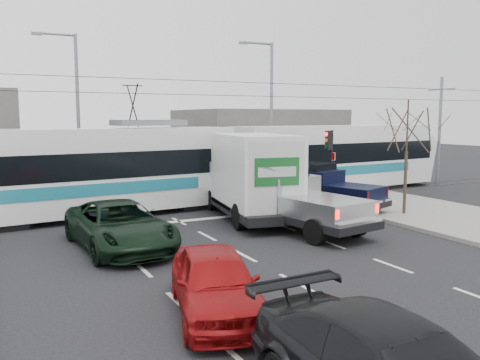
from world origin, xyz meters
name	(u,v)px	position (x,y,z in m)	size (l,w,h in m)	color
ground	(289,249)	(0.00, 0.00, 0.00)	(120.00, 120.00, 0.00)	black
sidewalk_right	(474,222)	(9.00, 0.00, 0.07)	(6.00, 60.00, 0.15)	gray
rails	(183,204)	(0.00, 10.00, 0.01)	(60.00, 1.60, 0.03)	#33302D
building_right	(257,140)	(12.00, 24.00, 2.50)	(12.00, 10.00, 5.00)	slate
bare_tree	(407,131)	(7.60, 2.50, 3.79)	(2.40, 2.40, 5.00)	#47382B
traffic_signal	(330,150)	(6.47, 6.50, 2.74)	(0.44, 0.44, 3.60)	black
street_lamp_near	(269,106)	(7.31, 14.00, 5.11)	(2.38, 0.25, 9.00)	slate
street_lamp_far	(74,104)	(-4.19, 16.00, 5.11)	(2.38, 0.25, 9.00)	slate
catenary	(182,127)	(0.00, 10.00, 3.88)	(60.00, 0.20, 7.00)	black
tram	(229,163)	(2.32, 9.44, 2.06)	(28.55, 5.77, 5.80)	white
silver_pickup	(289,198)	(1.76, 2.81, 1.21)	(3.30, 6.95, 2.43)	black
box_truck	(250,177)	(1.28, 5.16, 1.81)	(3.72, 7.66, 3.67)	black
navy_pickup	(325,188)	(5.39, 5.35, 1.09)	(3.49, 5.55, 2.20)	black
green_car	(120,226)	(-5.01, 2.64, 0.79)	(2.62, 5.68, 1.58)	black
red_car	(215,282)	(-4.51, -4.03, 0.75)	(1.76, 4.38, 1.49)	#9A0E0F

